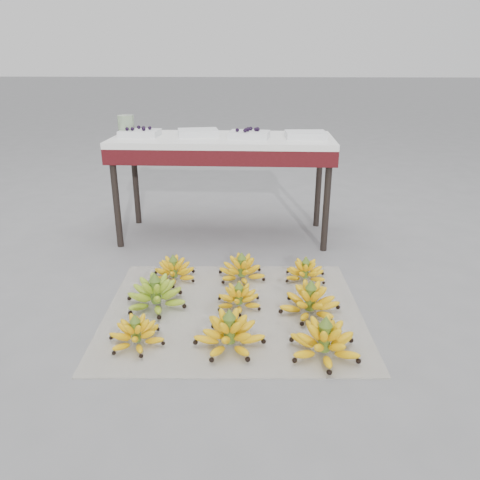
{
  "coord_description": "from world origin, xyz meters",
  "views": [
    {
      "loc": [
        0.2,
        -2.04,
        1.17
      ],
      "look_at": [
        0.08,
        0.32,
        0.25
      ],
      "focal_mm": 35.0,
      "sensor_mm": 36.0,
      "label": 1
    }
  ],
  "objects_px": {
    "newspaper_mat": "(233,311)",
    "vendor_table": "(223,149)",
    "bunch_front_right": "(324,341)",
    "tray_right": "(249,134)",
    "bunch_mid_center": "(239,298)",
    "tray_far_left": "(140,133)",
    "bunch_mid_right": "(310,302)",
    "bunch_back_left": "(174,271)",
    "tray_far_right": "(306,135)",
    "glass_jar": "(126,125)",
    "bunch_front_center": "(229,334)",
    "bunch_mid_left": "(156,295)",
    "bunch_back_center": "(242,270)",
    "bunch_back_right": "(305,272)",
    "bunch_front_left": "(136,334)",
    "tray_left": "(198,132)"
  },
  "relations": [
    {
      "from": "bunch_mid_center",
      "to": "tray_far_right",
      "type": "height_order",
      "value": "tray_far_right"
    },
    {
      "from": "bunch_front_right",
      "to": "tray_right",
      "type": "height_order",
      "value": "tray_right"
    },
    {
      "from": "bunch_back_center",
      "to": "glass_jar",
      "type": "height_order",
      "value": "glass_jar"
    },
    {
      "from": "bunch_mid_right",
      "to": "tray_far_right",
      "type": "xyz_separation_m",
      "value": [
        0.03,
        1.05,
        0.64
      ]
    },
    {
      "from": "bunch_mid_right",
      "to": "bunch_back_left",
      "type": "xyz_separation_m",
      "value": [
        -0.73,
        0.33,
        -0.01
      ]
    },
    {
      "from": "tray_right",
      "to": "tray_far_right",
      "type": "bearing_deg",
      "value": 1.87
    },
    {
      "from": "bunch_back_left",
      "to": "glass_jar",
      "type": "bearing_deg",
      "value": 103.13
    },
    {
      "from": "vendor_table",
      "to": "glass_jar",
      "type": "distance_m",
      "value": 0.66
    },
    {
      "from": "newspaper_mat",
      "to": "bunch_mid_center",
      "type": "bearing_deg",
      "value": 58.71
    },
    {
      "from": "bunch_front_right",
      "to": "bunch_front_center",
      "type": "bearing_deg",
      "value": 168.92
    },
    {
      "from": "newspaper_mat",
      "to": "bunch_front_center",
      "type": "xyz_separation_m",
      "value": [
        0.0,
        -0.31,
        0.07
      ]
    },
    {
      "from": "bunch_front_center",
      "to": "vendor_table",
      "type": "relative_size",
      "value": 0.21
    },
    {
      "from": "newspaper_mat",
      "to": "vendor_table",
      "type": "bearing_deg",
      "value": 97.26
    },
    {
      "from": "bunch_front_center",
      "to": "vendor_table",
      "type": "distance_m",
      "value": 1.48
    },
    {
      "from": "bunch_mid_center",
      "to": "tray_right",
      "type": "height_order",
      "value": "tray_right"
    },
    {
      "from": "tray_left",
      "to": "tray_far_right",
      "type": "bearing_deg",
      "value": -4.49
    },
    {
      "from": "bunch_back_left",
      "to": "bunch_back_right",
      "type": "relative_size",
      "value": 1.24
    },
    {
      "from": "tray_far_right",
      "to": "bunch_mid_center",
      "type": "bearing_deg",
      "value": -110.7
    },
    {
      "from": "bunch_mid_center",
      "to": "vendor_table",
      "type": "relative_size",
      "value": 0.21
    },
    {
      "from": "bunch_mid_center",
      "to": "bunch_mid_left",
      "type": "bearing_deg",
      "value": 161.56
    },
    {
      "from": "tray_far_left",
      "to": "bunch_back_right",
      "type": "bearing_deg",
      "value": -33.24
    },
    {
      "from": "tray_right",
      "to": "vendor_table",
      "type": "bearing_deg",
      "value": 170.12
    },
    {
      "from": "bunch_front_center",
      "to": "glass_jar",
      "type": "bearing_deg",
      "value": 120.57
    },
    {
      "from": "bunch_front_center",
      "to": "bunch_front_right",
      "type": "relative_size",
      "value": 0.93
    },
    {
      "from": "bunch_back_center",
      "to": "bunch_front_left",
      "type": "bearing_deg",
      "value": -146.97
    },
    {
      "from": "bunch_front_left",
      "to": "bunch_mid_left",
      "type": "distance_m",
      "value": 0.34
    },
    {
      "from": "bunch_mid_left",
      "to": "bunch_back_left",
      "type": "xyz_separation_m",
      "value": [
        0.03,
        0.3,
        -0.01
      ]
    },
    {
      "from": "bunch_front_right",
      "to": "bunch_mid_center",
      "type": "bearing_deg",
      "value": 128.98
    },
    {
      "from": "bunch_back_right",
      "to": "bunch_back_left",
      "type": "bearing_deg",
      "value": 178.26
    },
    {
      "from": "bunch_mid_center",
      "to": "bunch_mid_right",
      "type": "distance_m",
      "value": 0.35
    },
    {
      "from": "bunch_back_right",
      "to": "vendor_table",
      "type": "distance_m",
      "value": 1.03
    },
    {
      "from": "bunch_front_left",
      "to": "bunch_front_right",
      "type": "distance_m",
      "value": 0.81
    },
    {
      "from": "bunch_back_right",
      "to": "tray_right",
      "type": "relative_size",
      "value": 0.92
    },
    {
      "from": "tray_left",
      "to": "bunch_back_right",
      "type": "bearing_deg",
      "value": -47.14
    },
    {
      "from": "bunch_front_left",
      "to": "bunch_back_left",
      "type": "height_order",
      "value": "bunch_back_left"
    },
    {
      "from": "bunch_front_left",
      "to": "bunch_mid_center",
      "type": "xyz_separation_m",
      "value": [
        0.43,
        0.35,
        -0.0
      ]
    },
    {
      "from": "tray_far_right",
      "to": "glass_jar",
      "type": "relative_size",
      "value": 2.01
    },
    {
      "from": "bunch_front_left",
      "to": "tray_far_left",
      "type": "bearing_deg",
      "value": 124.83
    },
    {
      "from": "bunch_front_right",
      "to": "bunch_back_left",
      "type": "height_order",
      "value": "bunch_front_right"
    },
    {
      "from": "bunch_back_right",
      "to": "glass_jar",
      "type": "height_order",
      "value": "glass_jar"
    },
    {
      "from": "bunch_front_center",
      "to": "tray_far_right",
      "type": "height_order",
      "value": "tray_far_right"
    },
    {
      "from": "bunch_mid_left",
      "to": "bunch_back_center",
      "type": "relative_size",
      "value": 1.14
    },
    {
      "from": "tray_far_left",
      "to": "tray_left",
      "type": "height_order",
      "value": "tray_far_left"
    },
    {
      "from": "tray_right",
      "to": "glass_jar",
      "type": "distance_m",
      "value": 0.82
    },
    {
      "from": "bunch_mid_left",
      "to": "bunch_front_center",
      "type": "bearing_deg",
      "value": -63.62
    },
    {
      "from": "bunch_back_left",
      "to": "tray_left",
      "type": "xyz_separation_m",
      "value": [
        0.05,
        0.77,
        0.65
      ]
    },
    {
      "from": "bunch_mid_right",
      "to": "bunch_front_center",
      "type": "bearing_deg",
      "value": -128.28
    },
    {
      "from": "bunch_mid_center",
      "to": "tray_far_left",
      "type": "distance_m",
      "value": 1.4
    },
    {
      "from": "bunch_front_right",
      "to": "tray_far_left",
      "type": "height_order",
      "value": "tray_far_left"
    },
    {
      "from": "bunch_mid_center",
      "to": "bunch_back_right",
      "type": "relative_size",
      "value": 1.18
    }
  ]
}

